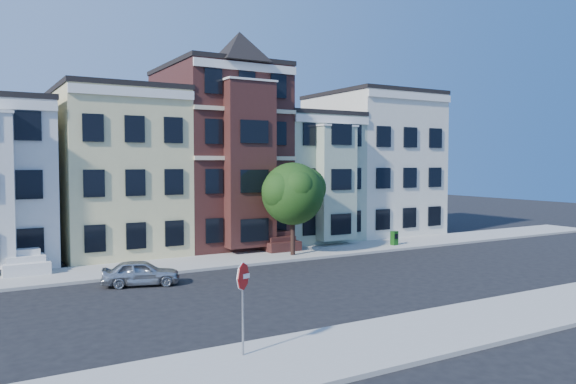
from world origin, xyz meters
TOP-DOWN VIEW (x-y plane):
  - ground at (0.00, 0.00)m, footprint 120.00×120.00m
  - far_sidewalk at (0.00, 8.00)m, footprint 60.00×4.00m
  - near_sidewalk at (0.00, -8.00)m, footprint 60.00×4.00m
  - house_yellow at (-7.00, 14.50)m, footprint 7.00×9.00m
  - house_brown at (0.00, 14.50)m, footprint 7.00×9.00m
  - house_green at (6.50, 14.50)m, footprint 6.00×9.00m
  - house_cream at (13.50, 14.50)m, footprint 8.00×9.00m
  - street_tree at (1.75, 7.35)m, footprint 6.85×6.85m
  - parked_car at (-8.34, 4.27)m, footprint 3.79×2.37m
  - newspaper_box at (9.78, 7.37)m, footprint 0.47×0.43m
  - stop_sign at (-8.56, -7.08)m, footprint 0.84×0.37m

SIDE VIEW (x-z plane):
  - ground at x=0.00m, z-range 0.00..0.00m
  - far_sidewalk at x=0.00m, z-range 0.00..0.15m
  - near_sidewalk at x=0.00m, z-range 0.00..0.15m
  - parked_car at x=-8.34m, z-range 0.00..1.20m
  - newspaper_box at x=9.78m, z-range 0.15..1.09m
  - stop_sign at x=-8.56m, z-range 0.15..3.22m
  - street_tree at x=1.75m, z-range 0.15..7.05m
  - house_green at x=6.50m, z-range 0.00..9.00m
  - house_yellow at x=-7.00m, z-range 0.00..10.00m
  - house_cream at x=13.50m, z-range 0.00..11.00m
  - house_brown at x=0.00m, z-range 0.00..12.00m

